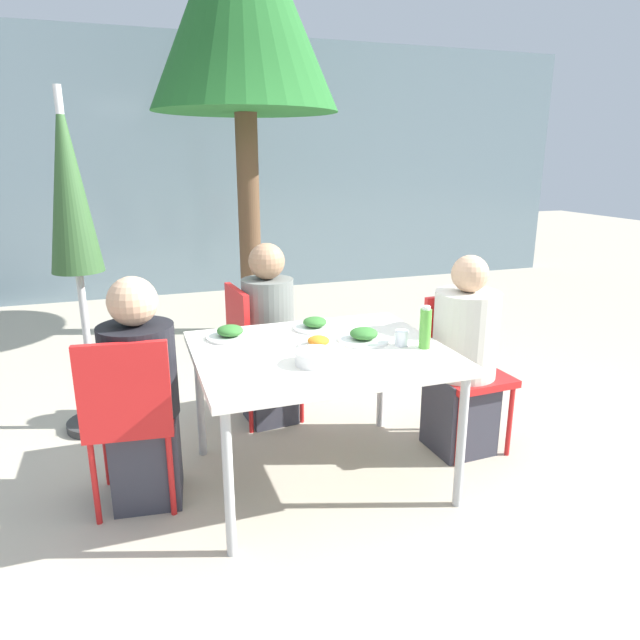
{
  "coord_description": "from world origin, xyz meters",
  "views": [
    {
      "loc": [
        -0.87,
        -2.55,
        1.66
      ],
      "look_at": [
        0.0,
        0.0,
        0.88
      ],
      "focal_mm": 32.0,
      "sensor_mm": 36.0,
      "label": 1
    }
  ],
  "objects_px": {
    "person_right": "(463,363)",
    "salad_bowl": "(316,357)",
    "chair_left": "(129,410)",
    "person_far": "(269,339)",
    "person_left": "(142,399)",
    "bottle": "(425,328)",
    "drinking_cup": "(402,338)",
    "chair_right": "(462,359)",
    "chair_far": "(254,343)",
    "closed_umbrella": "(71,203)"
  },
  "relations": [
    {
      "from": "person_far",
      "to": "bottle",
      "type": "relative_size",
      "value": 5.29
    },
    {
      "from": "person_right",
      "to": "chair_right",
      "type": "bearing_deg",
      "value": -122.03
    },
    {
      "from": "person_left",
      "to": "person_far",
      "type": "relative_size",
      "value": 0.98
    },
    {
      "from": "person_far",
      "to": "closed_umbrella",
      "type": "height_order",
      "value": "closed_umbrella"
    },
    {
      "from": "chair_left",
      "to": "chair_far",
      "type": "distance_m",
      "value": 1.09
    },
    {
      "from": "person_left",
      "to": "closed_umbrella",
      "type": "bearing_deg",
      "value": 113.91
    },
    {
      "from": "person_left",
      "to": "person_right",
      "type": "distance_m",
      "value": 1.74
    },
    {
      "from": "chair_far",
      "to": "drinking_cup",
      "type": "bearing_deg",
      "value": 26.91
    },
    {
      "from": "person_right",
      "to": "bottle",
      "type": "bearing_deg",
      "value": 25.44
    },
    {
      "from": "drinking_cup",
      "to": "chair_left",
      "type": "bearing_deg",
      "value": 175.17
    },
    {
      "from": "chair_left",
      "to": "person_right",
      "type": "relative_size",
      "value": 0.77
    },
    {
      "from": "chair_right",
      "to": "bottle",
      "type": "distance_m",
      "value": 0.59
    },
    {
      "from": "person_right",
      "to": "person_far",
      "type": "height_order",
      "value": "person_far"
    },
    {
      "from": "person_left",
      "to": "salad_bowl",
      "type": "height_order",
      "value": "person_left"
    },
    {
      "from": "drinking_cup",
      "to": "person_right",
      "type": "bearing_deg",
      "value": 15.01
    },
    {
      "from": "chair_right",
      "to": "person_right",
      "type": "distance_m",
      "value": 0.1
    },
    {
      "from": "chair_left",
      "to": "salad_bowl",
      "type": "bearing_deg",
      "value": -8.32
    },
    {
      "from": "bottle",
      "to": "salad_bowl",
      "type": "bearing_deg",
      "value": -176.06
    },
    {
      "from": "chair_right",
      "to": "person_far",
      "type": "height_order",
      "value": "person_far"
    },
    {
      "from": "chair_right",
      "to": "person_far",
      "type": "bearing_deg",
      "value": -35.5
    },
    {
      "from": "chair_right",
      "to": "person_left",
      "type": "bearing_deg",
      "value": -2.01
    },
    {
      "from": "chair_right",
      "to": "salad_bowl",
      "type": "xyz_separation_m",
      "value": [
        -1.0,
        -0.32,
        0.24
      ]
    },
    {
      "from": "chair_left",
      "to": "person_far",
      "type": "height_order",
      "value": "person_far"
    },
    {
      "from": "chair_left",
      "to": "chair_right",
      "type": "bearing_deg",
      "value": 9.64
    },
    {
      "from": "person_left",
      "to": "chair_right",
      "type": "xyz_separation_m",
      "value": [
        1.78,
        0.02,
        -0.01
      ]
    },
    {
      "from": "person_far",
      "to": "drinking_cup",
      "type": "relative_size",
      "value": 14.37
    },
    {
      "from": "bottle",
      "to": "chair_left",
      "type": "bearing_deg",
      "value": 172.59
    },
    {
      "from": "chair_far",
      "to": "salad_bowl",
      "type": "distance_m",
      "value": 1.03
    },
    {
      "from": "person_right",
      "to": "chair_far",
      "type": "relative_size",
      "value": 1.3
    },
    {
      "from": "chair_left",
      "to": "chair_far",
      "type": "bearing_deg",
      "value": 52.24
    },
    {
      "from": "drinking_cup",
      "to": "person_far",
      "type": "bearing_deg",
      "value": 119.98
    },
    {
      "from": "chair_far",
      "to": "person_right",
      "type": "bearing_deg",
      "value": 47.49
    },
    {
      "from": "person_far",
      "to": "person_left",
      "type": "bearing_deg",
      "value": -55.97
    },
    {
      "from": "chair_far",
      "to": "person_far",
      "type": "height_order",
      "value": "person_far"
    },
    {
      "from": "drinking_cup",
      "to": "salad_bowl",
      "type": "bearing_deg",
      "value": -167.18
    },
    {
      "from": "chair_left",
      "to": "person_far",
      "type": "xyz_separation_m",
      "value": [
        0.85,
        0.73,
        0.03
      ]
    },
    {
      "from": "drinking_cup",
      "to": "person_left",
      "type": "bearing_deg",
      "value": 171.7
    },
    {
      "from": "person_left",
      "to": "bottle",
      "type": "bearing_deg",
      "value": -3.94
    },
    {
      "from": "chair_left",
      "to": "person_right",
      "type": "height_order",
      "value": "person_right"
    },
    {
      "from": "chair_left",
      "to": "person_left",
      "type": "bearing_deg",
      "value": 57.97
    },
    {
      "from": "person_far",
      "to": "drinking_cup",
      "type": "bearing_deg",
      "value": 24.06
    },
    {
      "from": "person_far",
      "to": "bottle",
      "type": "height_order",
      "value": "person_far"
    },
    {
      "from": "chair_right",
      "to": "closed_umbrella",
      "type": "height_order",
      "value": "closed_umbrella"
    },
    {
      "from": "bottle",
      "to": "drinking_cup",
      "type": "distance_m",
      "value": 0.13
    },
    {
      "from": "drinking_cup",
      "to": "salad_bowl",
      "type": "distance_m",
      "value": 0.51
    },
    {
      "from": "chair_right",
      "to": "chair_far",
      "type": "xyz_separation_m",
      "value": [
        -1.08,
        0.68,
        0.0
      ]
    },
    {
      "from": "person_right",
      "to": "chair_far",
      "type": "distance_m",
      "value": 1.28
    },
    {
      "from": "person_far",
      "to": "bottle",
      "type": "xyz_separation_m",
      "value": [
        0.58,
        -0.92,
        0.28
      ]
    },
    {
      "from": "person_right",
      "to": "salad_bowl",
      "type": "relative_size",
      "value": 5.95
    },
    {
      "from": "person_right",
      "to": "drinking_cup",
      "type": "relative_size",
      "value": 14.27
    }
  ]
}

